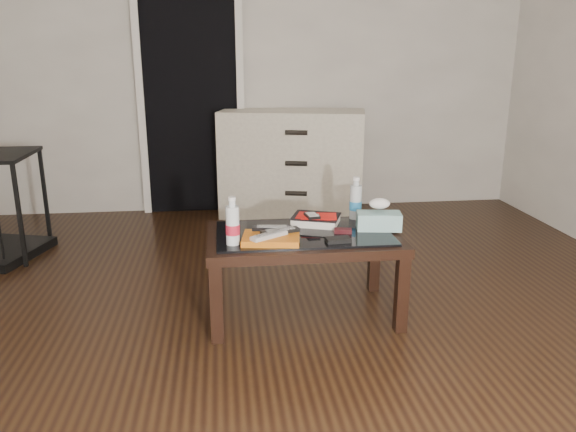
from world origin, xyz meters
name	(u,v)px	position (x,y,z in m)	size (l,w,h in m)	color
ground	(260,341)	(0.00, 0.00, 0.00)	(5.00, 5.00, 0.00)	black
doorway	(191,94)	(-0.40, 2.47, 1.02)	(0.90, 0.08, 2.07)	black
coffee_table	(303,244)	(0.25, 0.28, 0.40)	(1.00, 0.60, 0.46)	black
dresser	(292,164)	(0.44, 2.23, 0.45)	(1.28, 0.77, 0.90)	beige
magazines	(271,238)	(0.07, 0.15, 0.48)	(0.28, 0.21, 0.03)	#C36112
remote_silver	(269,235)	(0.06, 0.13, 0.50)	(0.20, 0.05, 0.02)	#A6A7AB
remote_black_front	(280,231)	(0.12, 0.19, 0.50)	(0.20, 0.05, 0.02)	black
remote_black_back	(272,228)	(0.08, 0.24, 0.50)	(0.20, 0.05, 0.02)	black
textbook	(316,220)	(0.34, 0.42, 0.48)	(0.25, 0.20, 0.05)	black
dvd_mailers	(315,216)	(0.33, 0.41, 0.51)	(0.19, 0.14, 0.01)	red
ipod	(312,216)	(0.31, 0.38, 0.52)	(0.06, 0.10, 0.02)	black
flip_phone	(343,231)	(0.46, 0.24, 0.47)	(0.09, 0.05, 0.02)	black
wallet	(338,240)	(0.40, 0.11, 0.47)	(0.12, 0.07, 0.02)	black
water_bottle_left	(232,221)	(-0.12, 0.13, 0.58)	(0.07, 0.07, 0.24)	silver
water_bottle_right	(356,198)	(0.58, 0.50, 0.58)	(0.07, 0.07, 0.24)	silver
tissue_box	(379,221)	(0.66, 0.29, 0.51)	(0.23, 0.12, 0.09)	#22747E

